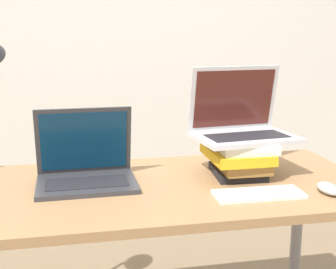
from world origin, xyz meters
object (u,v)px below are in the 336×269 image
wireless_keyboard (259,194)px  mouse (329,189)px  laptop_left (86,169)px  laptop_on_books (241,124)px  book_stack (240,157)px

wireless_keyboard → mouse: mouse is taller
laptop_left → laptop_on_books: laptop_on_books is taller
laptop_left → mouse: laptop_left is taller
laptop_left → book_stack: bearing=-2.5°
laptop_on_books → wireless_keyboard: bearing=-96.6°
laptop_on_books → mouse: bearing=-54.1°
laptop_left → laptop_on_books: 0.60m
laptop_left → book_stack: 0.56m
laptop_left → book_stack: size_ratio=1.28×
wireless_keyboard → mouse: size_ratio=2.62×
laptop_left → mouse: bearing=-18.9°
laptop_on_books → wireless_keyboard: size_ratio=1.30×
book_stack → wireless_keyboard: size_ratio=0.92×
laptop_left → laptop_on_books: size_ratio=0.90×
laptop_left → laptop_on_books: bearing=1.7°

